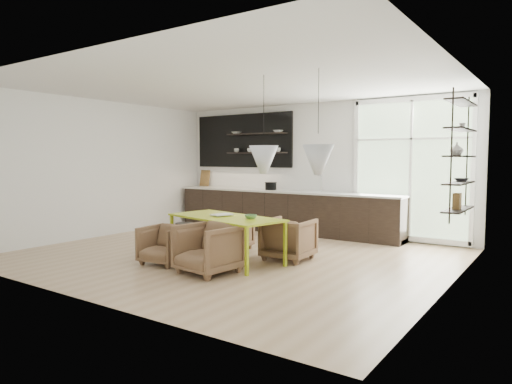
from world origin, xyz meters
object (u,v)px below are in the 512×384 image
object	(u,v)px
dining_table	(225,220)
armchair_back_right	(289,239)
armchair_front_right	(208,249)
armchair_back_left	(231,233)
armchair_front_left	(165,245)
wire_stool	(185,232)

from	to	relation	value
dining_table	armchair_back_right	bearing A→B (deg)	50.84
dining_table	armchair_front_right	size ratio (longest dim) A/B	2.66
armchair_back_left	armchair_front_left	distance (m)	1.48
armchair_front_right	armchair_front_left	bearing A→B (deg)	-176.33
armchair_back_right	armchair_front_right	size ratio (longest dim) A/B	0.95
armchair_back_left	armchair_front_left	size ratio (longest dim) A/B	1.01
dining_table	armchair_front_right	distance (m)	0.90
wire_stool	armchair_front_left	bearing A→B (deg)	-60.98
armchair_back_right	armchair_front_right	xyz separation A→B (m)	(-0.51, -1.44, 0.02)
armchair_back_right	armchair_front_left	xyz separation A→B (m)	(-1.47, -1.38, -0.04)
armchair_front_right	wire_stool	distance (m)	1.97
armchair_back_right	armchair_front_left	bearing A→B (deg)	40.27
armchair_back_left	armchair_back_right	xyz separation A→B (m)	(1.28, -0.09, 0.04)
armchair_back_left	armchair_front_right	world-z (taller)	armchair_front_right
armchair_back_right	wire_stool	xyz separation A→B (m)	(-2.09, -0.26, -0.04)
dining_table	armchair_back_right	size ratio (longest dim) A/B	2.80
wire_stool	armchair_front_right	bearing A→B (deg)	-36.91
dining_table	armchair_front_right	world-z (taller)	armchair_front_right
dining_table	armchair_front_right	xyz separation A→B (m)	(0.30, -0.78, -0.31)
dining_table	armchair_back_right	xyz separation A→B (m)	(0.81, 0.66, -0.33)
armchair_back_left	armchair_front_right	xyz separation A→B (m)	(0.77, -1.54, 0.05)
armchair_front_left	wire_stool	distance (m)	1.28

